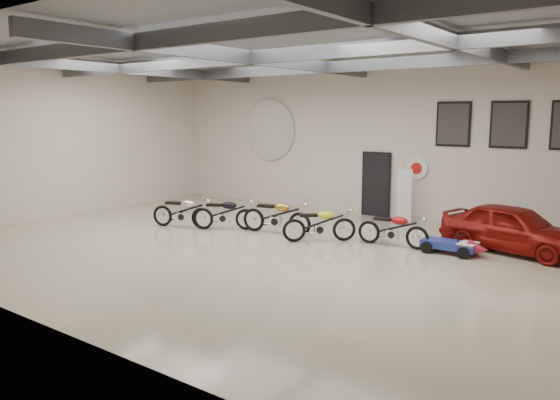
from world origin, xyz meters
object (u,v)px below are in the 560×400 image
Objects in this scene: motorcycle_black at (223,212)px; motorcycle_gold at (276,215)px; banner_stand at (404,195)px; go_kart at (455,243)px; vintage_car at (513,228)px; motorcycle_silver at (183,211)px; motorcycle_red at (393,228)px; motorcycle_yellow at (319,223)px.

motorcycle_gold is at bearing -12.28° from motorcycle_black.
banner_stand is 1.08× the size of go_kart.
motorcycle_gold is 6.26m from vintage_car.
vintage_car is (8.77, 2.80, 0.08)m from motorcycle_silver.
motorcycle_black is 6.67m from go_kart.
go_kart is at bearing -17.19° from motorcycle_black.
motorcycle_red is 1.60m from go_kart.
motorcycle_black is 1.00× the size of motorcycle_yellow.
motorcycle_yellow is at bearing -13.97° from motorcycle_gold.
vintage_car is at bearing -33.88° from banner_stand.
vintage_car reaches higher than motorcycle_black.
motorcycle_gold is at bearing -127.44° from banner_stand.
motorcycle_yellow is at bearing 126.26° from vintage_car.
motorcycle_yellow is at bearing -165.40° from go_kart.
motorcycle_gold is at bearing 134.60° from motorcycle_yellow.
motorcycle_silver is 1.23× the size of go_kart.
motorcycle_black reaches higher than motorcycle_red.
vintage_car is (6.00, 1.79, 0.06)m from motorcycle_gold.
motorcycle_red is at bearing -77.43° from banner_stand.
motorcycle_black is at bearing -139.42° from banner_stand.
motorcycle_gold reaches higher than motorcycle_yellow.
motorcycle_black is 1.04× the size of motorcycle_red.
go_kart is at bearing 148.91° from vintage_car.
motorcycle_black and motorcycle_yellow have the same top height.
motorcycle_black is at bearing 10.01° from motorcycle_silver.
motorcycle_red is at bearing 128.27° from vintage_car.
motorcycle_silver is 1.02× the size of motorcycle_yellow.
banner_stand is at bearing 75.78° from vintage_car.
motorcycle_yellow is at bearing -21.08° from motorcycle_black.
motorcycle_black is 1.70m from motorcycle_gold.
motorcycle_black is (1.13, 0.58, -0.01)m from motorcycle_silver.
motorcycle_silver is at bearing -166.21° from go_kart.
banner_stand is 4.38m from motorcycle_gold.
motorcycle_black is 5.09m from motorcycle_red.
motorcycle_gold is 3.39m from motorcycle_red.
go_kart is at bearing -28.17° from motorcycle_yellow.
motorcycle_silver is at bearing -170.10° from motorcycle_gold.
go_kart is at bearing -4.46° from motorcycle_silver.
motorcycle_yellow is at bearing -107.15° from banner_stand.
motorcycle_red is (1.09, -3.18, -0.39)m from banner_stand.
motorcycle_gold reaches higher than motorcycle_silver.
motorcycle_silver is 9.21m from vintage_car.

